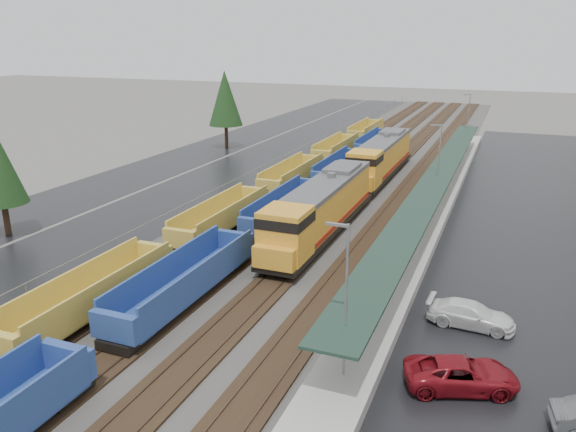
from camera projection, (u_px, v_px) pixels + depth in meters
name	position (u px, v px, depth m)	size (l,w,h in m)	color
ballast_strip	(363.00, 177.00, 64.69)	(20.00, 160.00, 0.08)	#302D2B
trackbed	(363.00, 176.00, 64.66)	(14.60, 160.00, 0.22)	black
west_parking_lot	(246.00, 166.00, 70.04)	(10.00, 160.00, 0.02)	black
west_road	(178.00, 160.00, 73.59)	(9.00, 160.00, 0.02)	black
east_commuter_lot	(545.00, 222.00, 49.12)	(16.00, 100.00, 0.02)	black
station_platform	(435.00, 202.00, 52.28)	(3.00, 80.00, 8.00)	#9E9B93
chainlink_fence	(282.00, 160.00, 66.21)	(0.08, 160.04, 2.02)	gray
tree_west_far	(225.00, 98.00, 79.53)	(4.84, 4.84, 11.00)	#332316
locomotive_lead	(320.00, 209.00, 44.36)	(3.12, 20.59, 4.66)	black
locomotive_trail	(380.00, 158.00, 62.90)	(3.12, 20.59, 4.66)	black
well_string_yellow	(222.00, 219.00, 46.24)	(2.67, 108.49, 2.36)	gold
well_string_blue	(245.00, 239.00, 41.43)	(2.76, 96.53, 2.44)	navy
parked_car_east_b	(461.00, 374.00, 25.73)	(5.17, 2.39, 1.44)	maroon
parked_car_east_c	(471.00, 315.00, 31.29)	(4.79, 1.95, 1.39)	white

